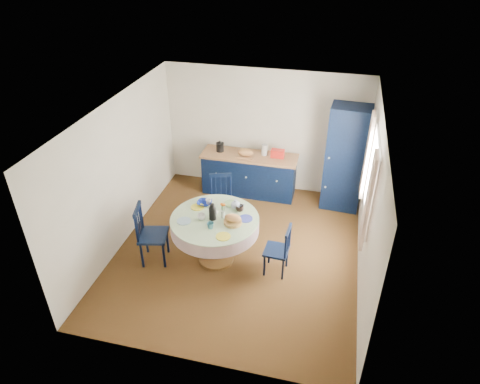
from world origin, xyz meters
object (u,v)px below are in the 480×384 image
object	(u,v)px
pantry_cabinet	(345,159)
mug_c	(240,208)
dining_table	(215,225)
chair_right	(279,250)
kitchen_counter	(249,173)
chair_far	(221,201)
cobalt_bowl	(205,203)
mug_b	(210,226)
mug_d	(208,202)
mug_a	(201,217)
chair_left	(150,234)

from	to	relation	value
pantry_cabinet	mug_c	size ratio (longest dim) A/B	15.78
dining_table	chair_right	bearing A→B (deg)	-1.98
kitchen_counter	chair_far	distance (m)	1.21
pantry_cabinet	cobalt_bowl	xyz separation A→B (m)	(-2.18, -1.83, -0.15)
chair_far	mug_b	bearing A→B (deg)	-100.13
chair_right	mug_d	distance (m)	1.39
mug_b	kitchen_counter	bearing A→B (deg)	88.84
mug_a	mug_b	world-z (taller)	mug_b
dining_table	mug_b	bearing A→B (deg)	-88.74
pantry_cabinet	mug_b	distance (m)	3.08
pantry_cabinet	mug_b	world-z (taller)	pantry_cabinet
kitchen_counter	mug_b	distance (m)	2.52
dining_table	chair_right	size ratio (longest dim) A/B	1.60
mug_c	mug_d	distance (m)	0.55
mug_c	mug_d	xyz separation A→B (m)	(-0.55, 0.08, -0.01)
chair_right	mug_b	world-z (taller)	mug_b
mug_d	chair_right	bearing A→B (deg)	-17.71
dining_table	mug_c	distance (m)	0.47
mug_c	mug_d	world-z (taller)	mug_c
kitchen_counter	mug_a	distance (m)	2.35
chair_far	cobalt_bowl	distance (m)	0.79
pantry_cabinet	mug_d	bearing A→B (deg)	-136.02
mug_a	cobalt_bowl	world-z (taller)	mug_a
pantry_cabinet	chair_right	xyz separation A→B (m)	(-0.87, -2.19, -0.59)
pantry_cabinet	mug_a	size ratio (longest dim) A/B	16.54
pantry_cabinet	dining_table	distance (m)	2.89
pantry_cabinet	mug_c	world-z (taller)	pantry_cabinet
pantry_cabinet	mug_a	bearing A→B (deg)	-129.36
chair_far	chair_right	xyz separation A→B (m)	(1.23, -1.06, -0.06)
chair_far	cobalt_bowl	size ratio (longest dim) A/B	4.08
mug_d	mug_c	bearing A→B (deg)	-8.33
dining_table	mug_d	world-z (taller)	dining_table
kitchen_counter	mug_c	distance (m)	2.00
mug_c	cobalt_bowl	xyz separation A→B (m)	(-0.60, 0.05, -0.02)
mug_b	mug_d	size ratio (longest dim) A/B	1.16
chair_far	mug_b	distance (m)	1.37
mug_d	chair_far	bearing A→B (deg)	87.83
dining_table	chair_right	distance (m)	1.07
dining_table	chair_far	distance (m)	1.06
mug_a	mug_c	distance (m)	0.64
dining_table	mug_d	size ratio (longest dim) A/B	14.90
chair_left	mug_a	size ratio (longest dim) A/B	8.34
pantry_cabinet	cobalt_bowl	distance (m)	2.84
pantry_cabinet	mug_c	distance (m)	2.45
mug_c	mug_b	bearing A→B (deg)	-120.00
chair_left	mug_d	distance (m)	1.07
chair_left	chair_far	distance (m)	1.51
chair_left	chair_right	distance (m)	2.07
chair_far	chair_right	distance (m)	1.62
pantry_cabinet	mug_a	xyz separation A→B (m)	(-2.09, -2.24, -0.13)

